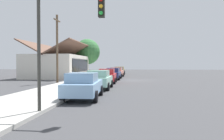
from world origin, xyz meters
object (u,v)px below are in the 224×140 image
car_cherry (107,76)px  shade_tree (87,52)px  car_navy (114,74)px  car_charcoal (119,71)px  car_seafoam (99,79)px  traffic_light_main (64,30)px  fire_hydrant_red (94,79)px  car_skyblue (84,85)px  car_mustard (120,70)px  car_coral (117,72)px  utility_pole_wooden (57,47)px

car_cherry → shade_tree: bearing=17.3°
car_navy → car_charcoal: bearing=1.0°
car_seafoam → traffic_light_main: traffic_light_main is taller
shade_tree → fire_hydrant_red: (-17.85, -4.68, -3.99)m
car_cherry → car_seafoam: bearing=179.1°
car_skyblue → shade_tree: 29.97m
car_charcoal → fire_hydrant_red: car_charcoal is taller
car_navy → car_charcoal: 11.68m
car_seafoam → car_mustard: size_ratio=0.96×
car_coral → fire_hydrant_red: 11.78m
traffic_light_main → car_coral: bearing=0.2°
car_coral → shade_tree: (6.17, 6.23, 3.68)m
car_skyblue → fire_hydrant_red: 11.36m
car_cherry → traffic_light_main: 15.91m
car_mustard → shade_tree: shade_tree is taller
car_skyblue → car_seafoam: (5.37, -0.10, -0.00)m
car_navy → car_mustard: size_ratio=1.08×
car_cherry → fire_hydrant_red: size_ratio=6.14×
utility_pole_wooden → fire_hydrant_red: utility_pole_wooden is taller
car_coral → car_charcoal: 5.85m
shade_tree → traffic_light_main: shade_tree is taller
car_charcoal → car_skyblue: bearing=-178.3°
shade_tree → traffic_light_main: bearing=-169.3°
car_navy → shade_tree: 14.02m
car_navy → car_charcoal: same height
car_skyblue → fire_hydrant_red: size_ratio=6.60×
car_skyblue → car_charcoal: 28.79m
car_navy → fire_hydrant_red: (-5.85, 1.58, -0.32)m
car_charcoal → traffic_light_main: traffic_light_main is taller
car_cherry → car_mustard: size_ratio=0.97×
car_coral → car_charcoal: same height
utility_pole_wooden → fire_hydrant_red: (0.68, -4.00, -3.43)m
car_skyblue → fire_hydrant_red: bearing=4.6°
traffic_light_main → utility_pole_wooden: bearing=20.7°
car_cherry → shade_tree: (17.80, 6.13, 3.68)m
car_seafoam → traffic_light_main: 10.11m
car_coral → traffic_light_main: size_ratio=0.86×
car_cherry → car_mustard: 22.85m
car_coral → car_mustard: (11.22, 0.24, 0.00)m
car_mustard → car_navy: bearing=-179.9°
car_cherry → car_navy: 5.81m
shade_tree → traffic_light_main: (-33.48, -6.34, -1.00)m
traffic_light_main → utility_pole_wooden: utility_pole_wooden is taller
shade_tree → fire_hydrant_red: 18.88m
fire_hydrant_red → utility_pole_wooden: bearing=99.6°
car_cherry → shade_tree: 19.19m
car_skyblue → utility_pole_wooden: (10.59, 5.43, 3.11)m
car_seafoam → car_mustard: (28.78, 0.23, 0.00)m
car_navy → traffic_light_main: (-21.49, -0.08, 2.68)m
car_coral → car_skyblue: bearing=-177.6°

